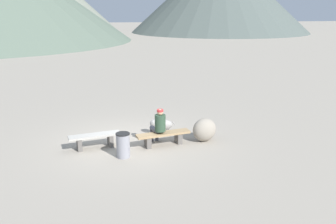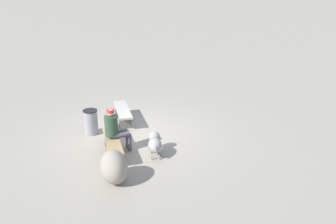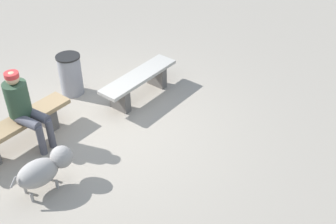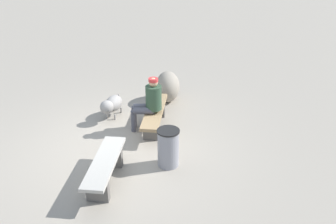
{
  "view_description": "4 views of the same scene",
  "coord_description": "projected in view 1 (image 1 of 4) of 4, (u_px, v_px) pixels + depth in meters",
  "views": [
    {
      "loc": [
        -0.46,
        -11.48,
        4.37
      ],
      "look_at": [
        1.44,
        0.53,
        0.84
      ],
      "focal_mm": 38.51,
      "sensor_mm": 36.0,
      "label": 1
    },
    {
      "loc": [
        9.89,
        0.65,
        4.58
      ],
      "look_at": [
        -0.22,
        1.08,
        0.67
      ],
      "focal_mm": 38.54,
      "sensor_mm": 36.0,
      "label": 2
    },
    {
      "loc": [
        2.54,
        4.87,
        4.26
      ],
      "look_at": [
        -0.69,
        0.95,
        0.57
      ],
      "focal_mm": 44.54,
      "sensor_mm": 36.0,
      "label": 3
    },
    {
      "loc": [
        -5.92,
        -3.19,
        4.18
      ],
      "look_at": [
        0.99,
        -0.83,
        0.5
      ],
      "focal_mm": 39.96,
      "sensor_mm": 36.0,
      "label": 4
    }
  ],
  "objects": [
    {
      "name": "boulder",
      "position": [
        204.0,
        130.0,
        12.17
      ],
      "size": [
        1.0,
        0.86,
        0.8
      ],
      "primitive_type": "ellipsoid",
      "rotation": [
        0.0,
        0.0,
        0.32
      ],
      "color": "gray",
      "rests_on": "ground"
    },
    {
      "name": "bench_right",
      "position": [
        163.0,
        136.0,
        11.81
      ],
      "size": [
        1.85,
        0.76,
        0.43
      ],
      "rotation": [
        0.0,
        0.0,
        0.22
      ],
      "color": "#605B56",
      "rests_on": "ground"
    },
    {
      "name": "ground",
      "position": [
        129.0,
        143.0,
        12.18
      ],
      "size": [
        210.0,
        210.0,
        0.06
      ],
      "primitive_type": "cube",
      "color": "#9E9384"
    },
    {
      "name": "seated_person",
      "position": [
        159.0,
        124.0,
        11.74
      ],
      "size": [
        0.49,
        0.69,
        1.24
      ],
      "rotation": [
        0.0,
        0.0,
        0.33
      ],
      "color": "#2D4733",
      "rests_on": "ground"
    },
    {
      "name": "dog",
      "position": [
        162.0,
        125.0,
        12.89
      ],
      "size": [
        0.92,
        0.38,
        0.56
      ],
      "rotation": [
        0.0,
        0.0,
        3.17
      ],
      "color": "gray",
      "rests_on": "ground"
    },
    {
      "name": "bench_left",
      "position": [
        95.0,
        139.0,
        11.58
      ],
      "size": [
        1.7,
        0.75,
        0.46
      ],
      "rotation": [
        0.0,
        0.0,
        0.22
      ],
      "color": "#605B56",
      "rests_on": "ground"
    },
    {
      "name": "trash_bin",
      "position": [
        123.0,
        145.0,
        10.85
      ],
      "size": [
        0.43,
        0.43,
        0.76
      ],
      "color": "gray",
      "rests_on": "ground"
    }
  ]
}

